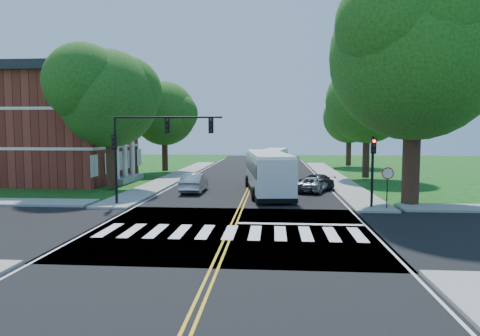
# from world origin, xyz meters

# --- Properties ---
(ground) EXTENTS (140.00, 140.00, 0.00)m
(ground) POSITION_xyz_m (0.00, 0.00, 0.00)
(ground) COLOR #104111
(ground) RESTS_ON ground
(road) EXTENTS (14.00, 96.00, 0.01)m
(road) POSITION_xyz_m (0.00, 18.00, 0.01)
(road) COLOR black
(road) RESTS_ON ground
(cross_road) EXTENTS (60.00, 12.00, 0.01)m
(cross_road) POSITION_xyz_m (0.00, 0.00, 0.01)
(cross_road) COLOR black
(cross_road) RESTS_ON ground
(center_line) EXTENTS (0.36, 70.00, 0.01)m
(center_line) POSITION_xyz_m (0.00, 22.00, 0.01)
(center_line) COLOR gold
(center_line) RESTS_ON road
(edge_line_w) EXTENTS (0.12, 70.00, 0.01)m
(edge_line_w) POSITION_xyz_m (-6.80, 22.00, 0.01)
(edge_line_w) COLOR silver
(edge_line_w) RESTS_ON road
(edge_line_e) EXTENTS (0.12, 70.00, 0.01)m
(edge_line_e) POSITION_xyz_m (6.80, 22.00, 0.01)
(edge_line_e) COLOR silver
(edge_line_e) RESTS_ON road
(crosswalk) EXTENTS (12.60, 3.00, 0.01)m
(crosswalk) POSITION_xyz_m (0.00, -0.50, 0.02)
(crosswalk) COLOR silver
(crosswalk) RESTS_ON road
(stop_bar) EXTENTS (6.60, 0.40, 0.01)m
(stop_bar) POSITION_xyz_m (3.50, 1.60, 0.02)
(stop_bar) COLOR silver
(stop_bar) RESTS_ON road
(sidewalk_nw) EXTENTS (2.60, 40.00, 0.15)m
(sidewalk_nw) POSITION_xyz_m (-8.30, 25.00, 0.07)
(sidewalk_nw) COLOR gray
(sidewalk_nw) RESTS_ON ground
(sidewalk_ne) EXTENTS (2.60, 40.00, 0.15)m
(sidewalk_ne) POSITION_xyz_m (8.30, 25.00, 0.07)
(sidewalk_ne) COLOR gray
(sidewalk_ne) RESTS_ON ground
(tree_ne_big) EXTENTS (10.80, 10.80, 14.91)m
(tree_ne_big) POSITION_xyz_m (11.00, 8.00, 9.62)
(tree_ne_big) COLOR #382016
(tree_ne_big) RESTS_ON ground
(tree_west_near) EXTENTS (8.00, 8.00, 11.40)m
(tree_west_near) POSITION_xyz_m (-11.50, 14.00, 7.53)
(tree_west_near) COLOR #382016
(tree_west_near) RESTS_ON ground
(tree_west_far) EXTENTS (7.60, 7.60, 10.67)m
(tree_west_far) POSITION_xyz_m (-11.00, 30.00, 7.00)
(tree_west_far) COLOR #382016
(tree_west_far) RESTS_ON ground
(tree_east_mid) EXTENTS (8.40, 8.40, 11.93)m
(tree_east_mid) POSITION_xyz_m (11.50, 24.00, 7.86)
(tree_east_mid) COLOR #382016
(tree_east_mid) RESTS_ON ground
(tree_east_far) EXTENTS (7.20, 7.20, 10.34)m
(tree_east_far) POSITION_xyz_m (12.50, 40.00, 6.86)
(tree_east_far) COLOR #382016
(tree_east_far) RESTS_ON ground
(brick_building) EXTENTS (20.00, 13.00, 10.80)m
(brick_building) POSITION_xyz_m (-21.95, 20.00, 5.42)
(brick_building) COLOR maroon
(brick_building) RESTS_ON ground
(signal_nw) EXTENTS (7.15, 0.46, 5.66)m
(signal_nw) POSITION_xyz_m (-5.86, 6.43, 4.38)
(signal_nw) COLOR black
(signal_nw) RESTS_ON ground
(signal_ne) EXTENTS (0.30, 0.46, 4.40)m
(signal_ne) POSITION_xyz_m (8.20, 6.44, 2.96)
(signal_ne) COLOR black
(signal_ne) RESTS_ON ground
(stop_sign) EXTENTS (0.76, 0.08, 2.53)m
(stop_sign) POSITION_xyz_m (9.00, 5.98, 2.03)
(stop_sign) COLOR black
(stop_sign) RESTS_ON ground
(bus_lead) EXTENTS (4.15, 12.59, 3.20)m
(bus_lead) POSITION_xyz_m (1.59, 13.03, 1.70)
(bus_lead) COLOR silver
(bus_lead) RESTS_ON road
(bus_follow) EXTENTS (3.81, 11.13, 2.82)m
(bus_follow) POSITION_xyz_m (2.04, 28.75, 1.50)
(bus_follow) COLOR silver
(bus_follow) RESTS_ON road
(hatchback) EXTENTS (1.62, 4.58, 1.51)m
(hatchback) POSITION_xyz_m (-4.24, 12.98, 0.77)
(hatchback) COLOR #AFB2B6
(hatchback) RESTS_ON road
(suv) EXTENTS (3.35, 4.66, 1.18)m
(suv) POSITION_xyz_m (5.29, 14.00, 0.60)
(suv) COLOR #A4A6AB
(suv) RESTS_ON road
(dark_sedan) EXTENTS (3.15, 4.53, 1.22)m
(dark_sedan) POSITION_xyz_m (5.72, 16.36, 0.62)
(dark_sedan) COLOR black
(dark_sedan) RESTS_ON road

